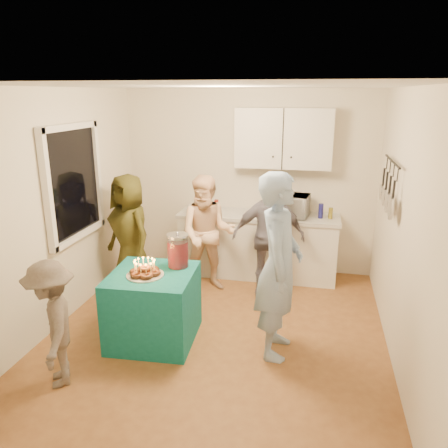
% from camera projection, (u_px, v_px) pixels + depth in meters
% --- Properties ---
extents(floor, '(4.00, 4.00, 0.00)m').
position_uv_depth(floor, '(217.00, 332.00, 4.82)').
color(floor, brown).
rests_on(floor, ground).
extents(ceiling, '(4.00, 4.00, 0.00)m').
position_uv_depth(ceiling, '(216.00, 86.00, 4.07)').
color(ceiling, white).
rests_on(ceiling, floor).
extents(back_wall, '(3.60, 3.60, 0.00)m').
position_uv_depth(back_wall, '(248.00, 182.00, 6.32)').
color(back_wall, silver).
rests_on(back_wall, floor).
extents(left_wall, '(4.00, 4.00, 0.00)m').
position_uv_depth(left_wall, '(58.00, 210.00, 4.81)').
color(left_wall, silver).
rests_on(left_wall, floor).
extents(right_wall, '(4.00, 4.00, 0.00)m').
position_uv_depth(right_wall, '(404.00, 231.00, 4.08)').
color(right_wall, silver).
rests_on(right_wall, floor).
extents(window_night, '(0.04, 1.00, 1.20)m').
position_uv_depth(window_night, '(73.00, 183.00, 5.02)').
color(window_night, black).
rests_on(window_night, left_wall).
extents(counter, '(2.20, 0.58, 0.86)m').
position_uv_depth(counter, '(258.00, 246.00, 6.25)').
color(counter, white).
rests_on(counter, floor).
extents(countertop, '(2.24, 0.62, 0.05)m').
position_uv_depth(countertop, '(258.00, 216.00, 6.12)').
color(countertop, beige).
rests_on(countertop, counter).
extents(upper_cabinet, '(1.30, 0.30, 0.80)m').
position_uv_depth(upper_cabinet, '(284.00, 138.00, 5.89)').
color(upper_cabinet, white).
rests_on(upper_cabinet, back_wall).
extents(pot_rack, '(0.12, 1.00, 0.60)m').
position_uv_depth(pot_rack, '(388.00, 184.00, 4.67)').
color(pot_rack, black).
rests_on(pot_rack, right_wall).
extents(microwave, '(0.59, 0.44, 0.30)m').
position_uv_depth(microwave, '(288.00, 205.00, 5.98)').
color(microwave, white).
rests_on(microwave, countertop).
extents(party_table, '(0.90, 0.90, 0.76)m').
position_uv_depth(party_table, '(154.00, 307.00, 4.60)').
color(party_table, '#0F6766').
rests_on(party_table, floor).
extents(donut_cake, '(0.38, 0.38, 0.18)m').
position_uv_depth(donut_cake, '(145.00, 267.00, 4.40)').
color(donut_cake, '#381C0C').
rests_on(donut_cake, party_table).
extents(punch_jar, '(0.22, 0.22, 0.34)m').
position_uv_depth(punch_jar, '(178.00, 251.00, 4.62)').
color(punch_jar, red).
rests_on(punch_jar, party_table).
extents(man_birthday, '(0.46, 0.68, 1.86)m').
position_uv_depth(man_birthday, '(279.00, 266.00, 4.23)').
color(man_birthday, '#98B5DE').
rests_on(man_birthday, floor).
extents(woman_back_left, '(0.92, 0.84, 1.57)m').
position_uv_depth(woman_back_left, '(130.00, 234.00, 5.67)').
color(woman_back_left, brown).
rests_on(woman_back_left, floor).
extents(woman_back_center, '(0.83, 0.69, 1.55)m').
position_uv_depth(woman_back_center, '(208.00, 234.00, 5.70)').
color(woman_back_center, '#FFB085').
rests_on(woman_back_center, floor).
extents(woman_back_right, '(0.97, 0.54, 1.56)m').
position_uv_depth(woman_back_right, '(268.00, 237.00, 5.55)').
color(woman_back_right, black).
rests_on(woman_back_right, floor).
extents(child_near_left, '(0.77, 0.88, 1.18)m').
position_uv_depth(child_near_left, '(53.00, 324.00, 3.84)').
color(child_near_left, '#544A43').
rests_on(child_near_left, floor).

